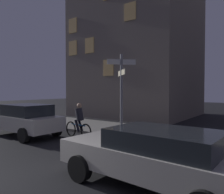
{
  "coord_description": "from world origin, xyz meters",
  "views": [
    {
      "loc": [
        4.91,
        -2.42,
        2.19
      ],
      "look_at": [
        -1.18,
        5.83,
        1.88
      ],
      "focal_mm": 35.19,
      "sensor_mm": 36.0,
      "label": 1
    }
  ],
  "objects_px": {
    "car_far_oncoming": "(25,119)",
    "car_near_right": "(154,155)",
    "signpost": "(121,87)",
    "cyclist": "(79,122)"
  },
  "relations": [
    {
      "from": "signpost",
      "to": "car_near_right",
      "type": "relative_size",
      "value": 0.81
    },
    {
      "from": "car_near_right",
      "to": "cyclist",
      "type": "bearing_deg",
      "value": 152.21
    },
    {
      "from": "car_far_oncoming",
      "to": "cyclist",
      "type": "height_order",
      "value": "cyclist"
    },
    {
      "from": "car_far_oncoming",
      "to": "car_near_right",
      "type": "relative_size",
      "value": 0.94
    },
    {
      "from": "signpost",
      "to": "car_near_right",
      "type": "xyz_separation_m",
      "value": [
        3.48,
        -3.87,
        -1.6
      ]
    },
    {
      "from": "car_far_oncoming",
      "to": "car_near_right",
      "type": "height_order",
      "value": "car_far_oncoming"
    },
    {
      "from": "car_near_right",
      "to": "signpost",
      "type": "bearing_deg",
      "value": 131.94
    },
    {
      "from": "signpost",
      "to": "car_near_right",
      "type": "distance_m",
      "value": 5.44
    },
    {
      "from": "car_far_oncoming",
      "to": "signpost",
      "type": "bearing_deg",
      "value": 31.02
    },
    {
      "from": "signpost",
      "to": "cyclist",
      "type": "relative_size",
      "value": 2.04
    }
  ]
}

